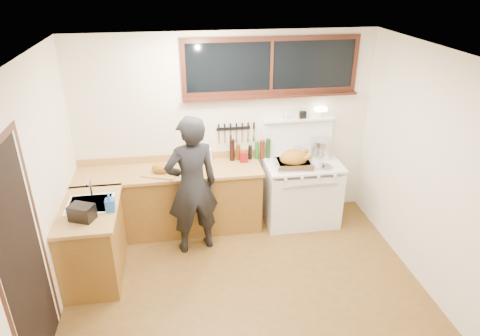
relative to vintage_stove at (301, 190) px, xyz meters
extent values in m
cube|color=brown|center=(-1.00, -1.41, -0.48)|extent=(4.00, 3.50, 0.02)
cube|color=#EFE6CF|center=(-1.00, 0.36, 0.83)|extent=(4.00, 0.05, 2.60)
cube|color=#EFE6CF|center=(-1.00, -3.19, 0.83)|extent=(4.00, 0.05, 2.60)
cube|color=#EFE6CF|center=(-3.03, -1.41, 0.83)|extent=(0.05, 3.50, 2.60)
cube|color=#EFE6CF|center=(1.02, -1.41, 0.83)|extent=(0.05, 3.50, 2.60)
cube|color=white|center=(-1.00, -1.41, 2.16)|extent=(4.00, 3.50, 0.05)
cube|color=brown|center=(-1.80, 0.04, -0.04)|extent=(2.40, 0.60, 0.86)
cube|color=#B18446|center=(-1.80, 0.03, 0.41)|extent=(2.44, 0.64, 0.04)
cube|color=#B18446|center=(-1.80, 0.32, 0.48)|extent=(2.40, 0.03, 0.10)
sphere|color=#B78C38|center=(-2.80, -0.24, 0.23)|extent=(0.03, 0.03, 0.03)
sphere|color=#B78C38|center=(-2.30, -0.24, 0.23)|extent=(0.03, 0.03, 0.03)
sphere|color=#B78C38|center=(-1.80, -0.24, 0.23)|extent=(0.03, 0.03, 0.03)
sphere|color=#B78C38|center=(-1.30, -0.24, 0.23)|extent=(0.03, 0.03, 0.03)
sphere|color=#B78C38|center=(-0.85, -0.24, 0.23)|extent=(0.03, 0.03, 0.03)
cube|color=brown|center=(-2.70, -0.79, -0.04)|extent=(0.60, 1.05, 0.86)
cube|color=#B18446|center=(-2.69, -0.79, 0.41)|extent=(0.64, 1.09, 0.04)
cube|color=white|center=(-2.68, -0.71, 0.37)|extent=(0.45, 0.40, 0.14)
cube|color=white|center=(-2.68, -0.71, 0.44)|extent=(0.50, 0.45, 0.01)
cylinder|color=silver|center=(-2.68, -0.53, 0.55)|extent=(0.02, 0.02, 0.24)
cylinder|color=silver|center=(-2.68, -0.61, 0.66)|extent=(0.02, 0.18, 0.02)
cube|color=white|center=(0.00, -0.01, -0.06)|extent=(1.00, 0.70, 0.82)
cube|color=white|center=(0.00, -0.01, 0.42)|extent=(1.02, 0.72, 0.03)
cube|color=white|center=(0.00, -0.35, 0.05)|extent=(0.88, 0.02, 0.46)
cylinder|color=silver|center=(0.00, -0.38, 0.27)|extent=(0.75, 0.02, 0.02)
cylinder|color=white|center=(-0.33, -0.37, 0.38)|extent=(0.04, 0.03, 0.04)
cylinder|color=white|center=(-0.11, -0.37, 0.38)|extent=(0.04, 0.03, 0.04)
cylinder|color=white|center=(0.11, -0.37, 0.38)|extent=(0.04, 0.03, 0.04)
cylinder|color=white|center=(0.33, -0.37, 0.38)|extent=(0.04, 0.03, 0.04)
cube|color=white|center=(0.00, 0.31, 0.68)|extent=(1.00, 0.05, 0.50)
cube|color=white|center=(0.00, 0.28, 0.95)|extent=(1.00, 0.12, 0.03)
cylinder|color=white|center=(0.30, 0.28, 1.01)|extent=(0.09, 0.09, 0.09)
cube|color=#FFE5B2|center=(0.30, 0.28, 1.08)|extent=(0.16, 0.08, 0.05)
cube|color=black|center=(0.05, 0.28, 1.01)|extent=(0.09, 0.05, 0.10)
cylinder|color=white|center=(-0.18, 0.28, 1.01)|extent=(0.04, 0.04, 0.09)
cylinder|color=white|center=(-0.24, 0.28, 1.01)|extent=(0.04, 0.04, 0.09)
cube|color=black|center=(-0.40, 0.32, 1.68)|extent=(2.20, 0.01, 0.62)
cube|color=black|center=(-0.40, 0.32, 2.02)|extent=(2.32, 0.04, 0.06)
cube|color=black|center=(-0.40, 0.32, 1.34)|extent=(2.32, 0.04, 0.06)
cube|color=black|center=(-1.53, 0.32, 1.68)|extent=(0.06, 0.04, 0.62)
cube|color=black|center=(0.73, 0.32, 1.68)|extent=(0.06, 0.04, 0.62)
cube|color=black|center=(-0.40, 0.32, 1.68)|extent=(0.04, 0.04, 0.62)
cube|color=black|center=(-0.40, 0.27, 1.30)|extent=(2.32, 0.13, 0.03)
cube|color=black|center=(-2.99, -1.96, 0.58)|extent=(0.01, 0.86, 2.10)
cube|color=black|center=(-2.99, -2.45, 0.58)|extent=(0.01, 0.07, 2.10)
cube|color=black|center=(-2.99, -1.48, 0.58)|extent=(0.01, 0.07, 2.10)
cube|color=black|center=(-0.90, 0.33, 0.85)|extent=(0.46, 0.02, 0.04)
cube|color=silver|center=(-1.10, 0.31, 0.74)|extent=(0.02, 0.00, 0.18)
cube|color=black|center=(-1.10, 0.31, 0.88)|extent=(0.02, 0.02, 0.10)
cube|color=silver|center=(-1.02, 0.31, 0.74)|extent=(0.02, 0.00, 0.18)
cube|color=black|center=(-1.02, 0.31, 0.88)|extent=(0.02, 0.02, 0.10)
cube|color=silver|center=(-0.94, 0.31, 0.74)|extent=(0.02, 0.00, 0.18)
cube|color=black|center=(-0.94, 0.31, 0.88)|extent=(0.02, 0.02, 0.10)
cube|color=silver|center=(-0.86, 0.31, 0.74)|extent=(0.03, 0.00, 0.18)
cube|color=black|center=(-0.86, 0.31, 0.88)|extent=(0.02, 0.02, 0.10)
cube|color=silver|center=(-0.78, 0.31, 0.74)|extent=(0.03, 0.00, 0.18)
cube|color=black|center=(-0.78, 0.31, 0.88)|extent=(0.02, 0.02, 0.10)
cube|color=silver|center=(-0.70, 0.31, 0.74)|extent=(0.03, 0.00, 0.18)
cube|color=black|center=(-0.70, 0.31, 0.88)|extent=(0.02, 0.02, 0.10)
cube|color=silver|center=(-0.62, 0.31, 0.74)|extent=(0.03, 0.00, 0.18)
cube|color=black|center=(-0.62, 0.31, 0.88)|extent=(0.02, 0.02, 0.10)
imported|color=black|center=(-1.52, -0.45, 0.43)|extent=(0.74, 0.58, 1.79)
imported|color=blue|center=(-2.43, -0.89, 0.54)|extent=(0.10, 0.10, 0.21)
cube|color=black|center=(-2.70, -1.03, 0.52)|extent=(0.29, 0.26, 0.17)
cube|color=#B18446|center=(-1.90, -0.05, 0.44)|extent=(0.52, 0.46, 0.02)
ellipsoid|color=#9D661C|center=(-1.90, -0.05, 0.51)|extent=(0.28, 0.24, 0.14)
sphere|color=#9D661C|center=(-1.79, 0.01, 0.53)|extent=(0.05, 0.05, 0.05)
sphere|color=#9D661C|center=(-1.79, -0.10, 0.53)|extent=(0.05, 0.05, 0.05)
cube|color=silver|center=(-0.17, -0.15, 0.48)|extent=(0.49, 0.38, 0.10)
cube|color=#3F3F42|center=(-0.17, -0.15, 0.52)|extent=(0.43, 0.32, 0.03)
torus|color=silver|center=(-0.42, -0.15, 0.53)|extent=(0.02, 0.10, 0.10)
torus|color=silver|center=(0.07, -0.15, 0.53)|extent=(0.02, 0.10, 0.10)
ellipsoid|color=#9D661C|center=(-0.17, -0.15, 0.57)|extent=(0.38, 0.30, 0.23)
cylinder|color=#9D661C|center=(-0.05, -0.23, 0.59)|extent=(0.13, 0.07, 0.10)
sphere|color=#9D661C|center=(0.02, -0.23, 0.63)|extent=(0.07, 0.07, 0.07)
cylinder|color=#9D661C|center=(-0.05, -0.06, 0.59)|extent=(0.13, 0.07, 0.10)
sphere|color=#9D661C|center=(0.02, -0.06, 0.63)|extent=(0.07, 0.07, 0.07)
cylinder|color=silver|center=(0.30, 0.13, 0.56)|extent=(0.35, 0.35, 0.26)
cylinder|color=silver|center=(0.00, 0.17, 0.50)|extent=(0.19, 0.19, 0.13)
cylinder|color=black|center=(0.01, 0.29, 0.55)|extent=(0.04, 0.17, 0.02)
cylinder|color=silver|center=(0.23, -0.21, 0.45)|extent=(0.30, 0.30, 0.02)
sphere|color=black|center=(0.23, -0.21, 0.46)|extent=(0.03, 0.03, 0.03)
cube|color=maroon|center=(-0.79, 0.14, 0.51)|extent=(0.10, 0.09, 0.15)
cylinder|color=white|center=(-1.25, 0.23, 0.52)|extent=(0.12, 0.12, 0.18)
cylinder|color=black|center=(-0.94, 0.22, 0.58)|extent=(0.07, 0.07, 0.30)
cylinder|color=black|center=(-0.85, 0.22, 0.54)|extent=(0.06, 0.06, 0.22)
cylinder|color=black|center=(-0.77, 0.22, 0.52)|extent=(0.06, 0.06, 0.18)
cylinder|color=black|center=(-0.69, 0.22, 0.53)|extent=(0.05, 0.05, 0.20)
cylinder|color=black|center=(-0.59, 0.22, 0.56)|extent=(0.06, 0.06, 0.25)
cylinder|color=black|center=(-0.52, 0.22, 0.56)|extent=(0.07, 0.07, 0.26)
cylinder|color=black|center=(-0.43, 0.22, 0.57)|extent=(0.06, 0.06, 0.28)
camera|label=1|loc=(-1.67, -5.07, 2.87)|focal=32.00mm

